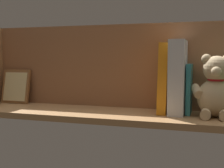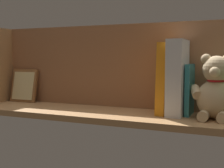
# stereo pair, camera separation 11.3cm
# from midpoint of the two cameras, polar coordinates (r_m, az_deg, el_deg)

# --- Properties ---
(ground_plane) EXTENTS (1.17, 0.27, 0.02)m
(ground_plane) POSITION_cam_midpoint_polar(r_m,az_deg,el_deg) (1.14, 2.84, -5.66)
(ground_plane) COLOR #A87A4C
(shelf_back_panel) EXTENTS (1.17, 0.02, 0.33)m
(shelf_back_panel) POSITION_cam_midpoint_polar(r_m,az_deg,el_deg) (1.23, 4.76, 3.30)
(shelf_back_panel) COLOR #96623F
(shelf_back_panel) RESTS_ON ground_plane
(teddy_bear) EXTENTS (0.17, 0.14, 0.21)m
(teddy_bear) POSITION_cam_midpoint_polar(r_m,az_deg,el_deg) (1.06, 21.51, -1.15)
(teddy_bear) COLOR #D1B284
(teddy_bear) RESTS_ON ground_plane
(book_3) EXTENTS (0.02, 0.11, 0.18)m
(book_3) POSITION_cam_midpoint_polar(r_m,az_deg,el_deg) (1.11, 16.98, -1.02)
(book_3) COLOR teal
(book_3) RESTS_ON ground_plane
(dictionary_thick_white) EXTENTS (0.05, 0.14, 0.26)m
(dictionary_thick_white) POSITION_cam_midpoint_polar(r_m,az_deg,el_deg) (1.10, 14.92, 1.13)
(dictionary_thick_white) COLOR silver
(dictionary_thick_white) RESTS_ON ground_plane
(book_4) EXTENTS (0.04, 0.13, 0.25)m
(book_4) POSITION_cam_midpoint_polar(r_m,az_deg,el_deg) (1.11, 12.61, 0.97)
(book_4) COLOR orange
(book_4) RESTS_ON ground_plane
(picture_frame_leaning) EXTENTS (0.13, 0.04, 0.15)m
(picture_frame_leaning) POSITION_cam_midpoint_polar(r_m,az_deg,el_deg) (1.43, -13.76, -0.31)
(picture_frame_leaning) COLOR brown
(picture_frame_leaning) RESTS_ON ground_plane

